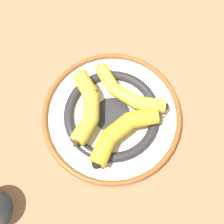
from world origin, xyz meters
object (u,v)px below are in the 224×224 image
(decorative_bowl, at_px, (112,115))
(banana_b, at_px, (126,92))
(banana_a, at_px, (87,108))
(banana_c, at_px, (123,131))

(decorative_bowl, relative_size, banana_b, 1.83)
(banana_a, distance_m, banana_b, 0.10)
(decorative_bowl, xyz_separation_m, banana_a, (-0.03, -0.05, 0.04))
(banana_a, relative_size, banana_c, 0.90)
(decorative_bowl, bearing_deg, banana_a, -119.01)
(decorative_bowl, bearing_deg, banana_c, 2.48)
(banana_a, height_order, banana_c, banana_c)
(banana_b, bearing_deg, banana_a, -120.90)
(decorative_bowl, xyz_separation_m, banana_c, (0.05, 0.00, 0.04))
(decorative_bowl, bearing_deg, banana_b, 120.76)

